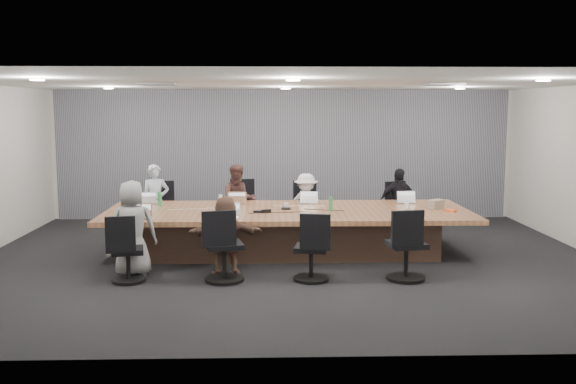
{
  "coord_description": "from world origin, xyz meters",
  "views": [
    {
      "loc": [
        -0.31,
        -10.0,
        2.43
      ],
      "look_at": [
        0.0,
        0.4,
        1.05
      ],
      "focal_mm": 40.0,
      "sensor_mm": 36.0,
      "label": 1
    }
  ],
  "objects_px": {
    "chair_2": "(305,212)",
    "stapler": "(266,211)",
    "laptop_5": "(228,218)",
    "bottle_clear": "(220,201)",
    "chair_0": "(159,213)",
    "chair_6": "(311,254)",
    "person_1": "(239,201)",
    "laptop_0": "(150,203)",
    "bottle_green_left": "(160,199)",
    "person_0": "(156,201)",
    "laptop_4": "(140,218)",
    "laptop_3": "(404,202)",
    "mug_brown": "(124,209)",
    "snack_packet": "(451,210)",
    "chair_1": "(240,211)",
    "chair_5": "(224,251)",
    "chair_7": "(406,250)",
    "chair_4": "(128,256)",
    "canvas_bag": "(436,204)",
    "laptop_2": "(308,202)",
    "person_5": "(226,235)",
    "conference_table": "(288,230)",
    "chair_3": "(394,213)",
    "person_2": "(306,206)",
    "laptop_1": "(237,202)",
    "bottle_green_right": "(331,204)"
  },
  "relations": [
    {
      "from": "chair_5",
      "to": "chair_7",
      "type": "bearing_deg",
      "value": -13.31
    },
    {
      "from": "chair_7",
      "to": "snack_packet",
      "type": "bearing_deg",
      "value": 44.34
    },
    {
      "from": "chair_1",
      "to": "person_0",
      "type": "height_order",
      "value": "person_0"
    },
    {
      "from": "chair_2",
      "to": "bottle_green_left",
      "type": "distance_m",
      "value": 2.89
    },
    {
      "from": "bottle_green_right",
      "to": "chair_6",
      "type": "bearing_deg",
      "value": -105.22
    },
    {
      "from": "chair_3",
      "to": "bottle_clear",
      "type": "xyz_separation_m",
      "value": [
        -3.24,
        -1.5,
        0.47
      ]
    },
    {
      "from": "chair_1",
      "to": "chair_5",
      "type": "height_order",
      "value": "chair_1"
    },
    {
      "from": "laptop_2",
      "to": "chair_7",
      "type": "bearing_deg",
      "value": 120.08
    },
    {
      "from": "person_0",
      "to": "laptop_5",
      "type": "xyz_separation_m",
      "value": [
        1.48,
        -2.15,
        0.06
      ]
    },
    {
      "from": "chair_5",
      "to": "laptop_0",
      "type": "distance_m",
      "value": 2.92
    },
    {
      "from": "chair_6",
      "to": "snack_packet",
      "type": "distance_m",
      "value": 2.79
    },
    {
      "from": "person_0",
      "to": "laptop_4",
      "type": "xyz_separation_m",
      "value": [
        0.14,
        -2.15,
        0.06
      ]
    },
    {
      "from": "mug_brown",
      "to": "chair_6",
      "type": "bearing_deg",
      "value": -26.76
    },
    {
      "from": "chair_4",
      "to": "chair_6",
      "type": "xyz_separation_m",
      "value": [
        2.56,
        0.0,
        0.02
      ]
    },
    {
      "from": "person_1",
      "to": "bottle_green_left",
      "type": "xyz_separation_m",
      "value": [
        -1.31,
        -0.9,
        0.18
      ]
    },
    {
      "from": "chair_5",
      "to": "chair_7",
      "type": "distance_m",
      "value": 2.57
    },
    {
      "from": "laptop_3",
      "to": "mug_brown",
      "type": "height_order",
      "value": "mug_brown"
    },
    {
      "from": "chair_0",
      "to": "chair_6",
      "type": "relative_size",
      "value": 1.05
    },
    {
      "from": "conference_table",
      "to": "mug_brown",
      "type": "height_order",
      "value": "mug_brown"
    },
    {
      "from": "chair_0",
      "to": "bottle_clear",
      "type": "height_order",
      "value": "bottle_clear"
    },
    {
      "from": "laptop_4",
      "to": "stapler",
      "type": "bearing_deg",
      "value": 13.58
    },
    {
      "from": "laptop_5",
      "to": "stapler",
      "type": "distance_m",
      "value": 0.76
    },
    {
      "from": "laptop_5",
      "to": "bottle_clear",
      "type": "bearing_deg",
      "value": 93.95
    },
    {
      "from": "person_5",
      "to": "bottle_clear",
      "type": "xyz_separation_m",
      "value": [
        -0.19,
        1.55,
        0.27
      ]
    },
    {
      "from": "chair_6",
      "to": "laptop_5",
      "type": "xyz_separation_m",
      "value": [
        -1.22,
        0.9,
        0.36
      ]
    },
    {
      "from": "chair_0",
      "to": "chair_1",
      "type": "bearing_deg",
      "value": 169.21
    },
    {
      "from": "person_1",
      "to": "laptop_0",
      "type": "bearing_deg",
      "value": -170.31
    },
    {
      "from": "person_2",
      "to": "laptop_1",
      "type": "bearing_deg",
      "value": -154.08
    },
    {
      "from": "laptop_0",
      "to": "person_5",
      "type": "height_order",
      "value": "person_5"
    },
    {
      "from": "chair_7",
      "to": "stapler",
      "type": "distance_m",
      "value": 2.44
    },
    {
      "from": "laptop_0",
      "to": "snack_packet",
      "type": "xyz_separation_m",
      "value": [
        5.07,
        -1.07,
        0.01
      ]
    },
    {
      "from": "bottle_clear",
      "to": "person_2",
      "type": "bearing_deg",
      "value": 37.36
    },
    {
      "from": "laptop_3",
      "to": "laptop_4",
      "type": "bearing_deg",
      "value": 18.87
    },
    {
      "from": "chair_1",
      "to": "chair_6",
      "type": "distance_m",
      "value": 3.59
    },
    {
      "from": "chair_0",
      "to": "person_0",
      "type": "height_order",
      "value": "person_0"
    },
    {
      "from": "chair_2",
      "to": "stapler",
      "type": "relative_size",
      "value": 5.31
    },
    {
      "from": "chair_3",
      "to": "chair_5",
      "type": "xyz_separation_m",
      "value": [
        -3.06,
        -3.4,
        0.05
      ]
    },
    {
      "from": "chair_1",
      "to": "chair_2",
      "type": "xyz_separation_m",
      "value": [
        1.26,
        0.0,
        -0.02
      ]
    },
    {
      "from": "conference_table",
      "to": "laptop_1",
      "type": "xyz_separation_m",
      "value": [
        -0.88,
        0.8,
        0.35
      ]
    },
    {
      "from": "conference_table",
      "to": "canvas_bag",
      "type": "distance_m",
      "value": 2.52
    },
    {
      "from": "chair_5",
      "to": "chair_6",
      "type": "xyz_separation_m",
      "value": [
        1.22,
        0.0,
        -0.04
      ]
    },
    {
      "from": "chair_4",
      "to": "canvas_bag",
      "type": "xyz_separation_m",
      "value": [
        4.77,
        1.75,
        0.44
      ]
    },
    {
      "from": "bottle_green_right",
      "to": "stapler",
      "type": "distance_m",
      "value": 1.07
    },
    {
      "from": "laptop_1",
      "to": "bottle_green_right",
      "type": "distance_m",
      "value": 1.85
    },
    {
      "from": "laptop_1",
      "to": "chair_2",
      "type": "bearing_deg",
      "value": -141.3
    },
    {
      "from": "snack_packet",
      "to": "chair_5",
      "type": "bearing_deg",
      "value": -158.31
    },
    {
      "from": "laptop_2",
      "to": "mug_brown",
      "type": "bearing_deg",
      "value": 22.33
    },
    {
      "from": "person_0",
      "to": "person_1",
      "type": "xyz_separation_m",
      "value": [
        1.54,
        0.0,
        -0.0
      ]
    },
    {
      "from": "laptop_5",
      "to": "bottle_green_left",
      "type": "distance_m",
      "value": 1.77
    },
    {
      "from": "chair_0",
      "to": "laptop_3",
      "type": "bearing_deg",
      "value": 157.99
    }
  ]
}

